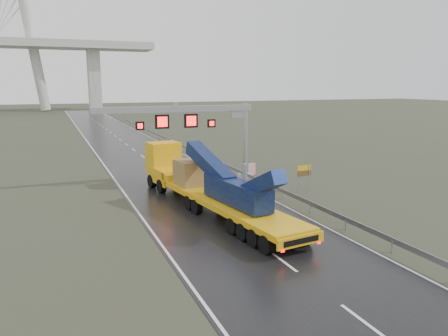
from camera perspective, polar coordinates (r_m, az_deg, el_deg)
name	(u,v)px	position (r m, az deg, el deg)	size (l,w,h in m)	color
ground	(266,249)	(24.70, 5.56, -10.52)	(400.00, 400.00, 0.00)	#363928
road	(134,150)	(61.96, -11.69, 2.32)	(11.00, 200.00, 0.02)	black
guardrail	(198,153)	(53.74, -3.37, 1.99)	(0.20, 140.00, 1.40)	gray
sign_gantry	(198,121)	(40.58, -3.40, 6.09)	(14.90, 1.20, 7.42)	#A1A19D
heavy_haul_truck	(200,181)	(32.92, -3.16, -1.68)	(5.60, 20.43, 4.76)	#FFAB0E
exit_sign_pair	(304,173)	(37.34, 10.43, -0.66)	(1.36, 0.19, 2.34)	gray
striped_barrier	(252,169)	(44.05, 3.66, -0.15)	(0.68, 0.37, 1.16)	red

